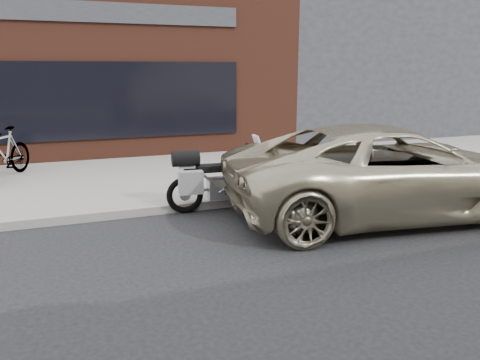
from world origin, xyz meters
name	(u,v)px	position (x,y,z in m)	size (l,w,h in m)	color
ground	(261,326)	(0.00, 0.00, 0.00)	(120.00, 120.00, 0.00)	black
near_sidewalk	(145,175)	(0.00, 7.00, 0.07)	(44.00, 6.00, 0.15)	gray
storefront	(51,77)	(-2.00, 13.98, 2.25)	(14.00, 10.07, 4.50)	#55281B
neighbour_building	(348,57)	(10.00, 14.00, 3.00)	(10.00, 10.00, 6.00)	#2B2B30
motorcycle	(218,179)	(0.80, 3.89, 0.58)	(2.14, 0.69, 1.35)	black
minivan	(389,171)	(3.50, 2.60, 0.79)	(2.62, 5.68, 1.58)	tan
bicycle_rear	(4,153)	(-3.00, 7.45, 0.70)	(0.52, 1.84, 1.11)	gray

